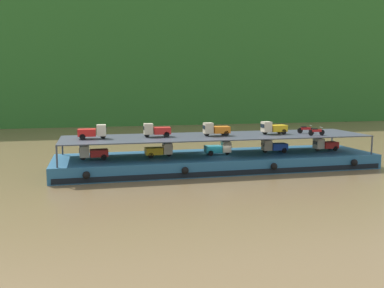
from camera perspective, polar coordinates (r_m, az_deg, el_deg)
ground_plane at (r=44.61m, az=3.42°, el=-3.33°), size 400.00×400.00×0.00m
hillside_far_bank at (r=110.30m, az=-6.98°, el=12.27°), size 129.71×33.10×31.01m
cargo_barge at (r=44.46m, az=3.44°, el=-2.39°), size 33.47×9.04×1.50m
cargo_rack at (r=44.09m, az=3.45°, el=1.07°), size 31.87×7.70×2.00m
mini_truck_lower_stern at (r=42.19m, az=-13.27°, el=-1.14°), size 2.79×1.30×1.38m
mini_truck_lower_aft at (r=42.75m, az=-4.47°, el=-0.84°), size 2.78×1.27×1.38m
mini_truck_lower_mid at (r=44.02m, az=3.58°, el=-0.59°), size 2.77×1.25×1.38m
mini_truck_lower_fore at (r=46.41m, az=11.05°, el=-0.29°), size 2.75×1.22×1.38m
mini_truck_lower_bow at (r=49.19m, az=17.62°, el=-0.06°), size 2.79×1.28×1.38m
mini_truck_upper_stern at (r=42.31m, az=-13.33°, el=1.62°), size 2.78×1.26×1.38m
mini_truck_upper_mid at (r=42.98m, az=-4.83°, el=1.89°), size 2.76×1.24×1.38m
mini_truck_upper_fore at (r=43.83m, az=3.27°, el=2.01°), size 2.75×1.21×1.38m
mini_truck_upper_bow at (r=46.16m, az=11.00°, el=2.17°), size 2.78×1.27×1.38m
motorcycle_upper_port at (r=45.99m, az=16.54°, el=1.65°), size 1.90×0.55×0.87m
motorcycle_upper_centre at (r=48.00m, az=15.16°, el=1.94°), size 1.90×0.55×0.87m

